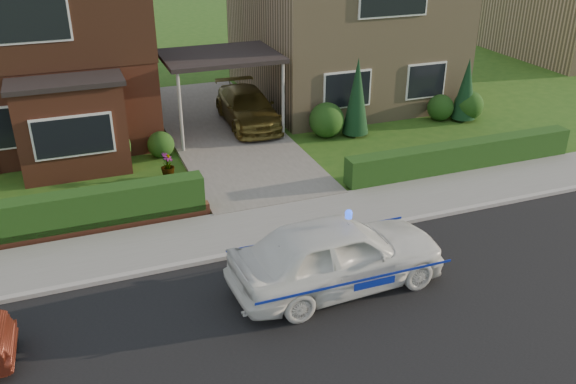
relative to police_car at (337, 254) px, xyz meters
name	(u,v)px	position (x,y,z in m)	size (l,w,h in m)	color
ground	(372,316)	(0.22, -1.20, -0.78)	(120.00, 120.00, 0.00)	#244D14
road	(372,316)	(0.22, -1.20, -0.78)	(60.00, 6.00, 0.02)	black
kerb	(312,240)	(0.22, 1.85, -0.72)	(60.00, 0.16, 0.12)	#9E9993
sidewalk	(296,220)	(0.22, 2.90, -0.73)	(60.00, 2.00, 0.10)	slate
driveway	(224,131)	(0.22, 9.80, -0.72)	(3.80, 12.00, 0.12)	#666059
house_left	(26,18)	(-5.57, 12.70, 3.03)	(7.50, 9.53, 7.25)	brown
house_right	(342,2)	(6.02, 12.79, 2.88)	(7.50, 8.06, 7.25)	#9A835E
carport_link	(220,58)	(0.22, 9.75, 1.88)	(3.80, 3.00, 2.77)	black
dwarf_wall	(51,234)	(-5.58, 4.10, -0.60)	(7.70, 0.25, 0.36)	brown
hedge_left	(52,238)	(-5.58, 4.25, -0.78)	(7.50, 0.55, 0.90)	#153611
hedge_right	(460,171)	(6.02, 4.15, -0.78)	(7.50, 0.55, 0.80)	#153611
shrub_left_mid	(108,147)	(-3.78, 8.10, -0.12)	(1.32, 1.32, 1.32)	#153611
shrub_left_near	(161,145)	(-2.18, 8.40, -0.36)	(0.84, 0.84, 0.84)	#153611
shrub_right_near	(327,120)	(3.42, 8.20, -0.18)	(1.20, 1.20, 1.20)	#153611
shrub_right_mid	(440,108)	(8.02, 8.30, -0.30)	(0.96, 0.96, 0.96)	#153611
shrub_right_far	(469,105)	(9.02, 8.00, -0.24)	(1.08, 1.08, 1.08)	#153611
conifer_a	(357,99)	(4.42, 8.00, 0.52)	(0.90, 0.90, 2.60)	black
conifer_b	(466,91)	(8.82, 8.00, 0.32)	(0.90, 0.90, 2.20)	black
police_car	(337,254)	(0.00, 0.00, 0.00)	(4.20, 4.65, 1.72)	silver
driveway_car	(248,107)	(1.22, 10.10, -0.06)	(1.69, 4.15, 1.20)	brown
potted_plant_a	(147,199)	(-3.19, 4.80, -0.39)	(0.41, 0.28, 0.77)	gray
potted_plant_b	(41,170)	(-5.75, 7.80, -0.42)	(0.39, 0.32, 0.72)	gray
potted_plant_c	(168,166)	(-2.28, 6.77, -0.41)	(0.41, 0.41, 0.74)	gray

